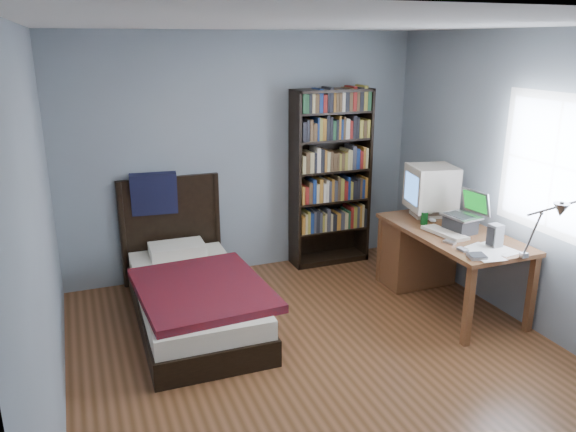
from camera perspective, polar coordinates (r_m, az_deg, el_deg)
The scene contains 14 objects.
room at distance 4.01m, azimuth 4.71°, elevation 0.72°, with size 4.20×4.24×2.50m.
desk at distance 5.77m, azimuth 13.70°, elevation -3.26°, with size 0.75×1.49×0.73m.
crt_monitor at distance 5.68m, azimuth 14.21°, elevation 2.82°, with size 0.52×0.48×0.51m.
laptop at distance 5.32m, azimuth 17.28°, elevation -0.45°, with size 0.35×0.34×0.39m.
desk_lamp at distance 4.46m, azimuth 25.51°, elevation 0.08°, with size 0.22×0.49×0.59m.
keyboard at distance 5.24m, azimuth 15.65°, elevation -1.66°, with size 0.17×0.44×0.03m, color beige.
speaker at distance 5.04m, azimuth 20.31°, elevation -1.88°, with size 0.10×0.10×0.20m, color gray.
soda_can at distance 5.47m, azimuth 13.67°, elevation -0.21°, with size 0.07×0.07×0.12m, color #073507.
mouse at distance 5.58m, azimuth 14.44°, elevation -0.39°, with size 0.06×0.10×0.03m, color silver.
phone_silver at distance 5.03m, azimuth 16.10°, elevation -2.57°, with size 0.05×0.10×0.02m, color #B8B7BC.
phone_grey at distance 4.88m, azimuth 17.33°, elevation -3.28°, with size 0.05×0.10×0.02m, color gray.
external_drive at distance 4.76m, azimuth 18.64°, elevation -3.91°, with size 0.13×0.13×0.03m, color gray.
bookshelf at distance 6.15m, azimuth 4.33°, elevation 3.86°, with size 0.86×0.30×1.92m.
bed at distance 5.13m, azimuth -9.79°, elevation -7.51°, with size 1.09×2.05×1.16m.
Camera 1 is at (-1.67, -3.45, 2.40)m, focal length 35.00 mm.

